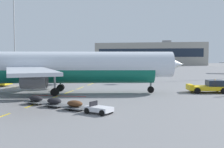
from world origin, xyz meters
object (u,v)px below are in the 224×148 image
object	(u,v)px
apron_light_mast_near	(14,14)
catering_truck	(22,73)
airliner_foreground	(67,67)
pushback_tug	(209,87)
baggage_train	(64,103)

from	to	relation	value
apron_light_mast_near	catering_truck	bearing A→B (deg)	-54.81
airliner_foreground	pushback_tug	size ratio (longest dim) A/B	5.42
baggage_train	apron_light_mast_near	distance (m)	59.99
airliner_foreground	catering_truck	size ratio (longest dim) A/B	4.78
catering_truck	pushback_tug	bearing A→B (deg)	-19.18
baggage_train	pushback_tug	bearing A→B (deg)	43.98
apron_light_mast_near	baggage_train	bearing A→B (deg)	-54.09
airliner_foreground	apron_light_mast_near	world-z (taller)	apron_light_mast_near
apron_light_mast_near	pushback_tug	bearing A→B (deg)	-30.85
baggage_train	apron_light_mast_near	bearing A→B (deg)	125.91
airliner_foreground	pushback_tug	world-z (taller)	airliner_foreground
pushback_tug	catering_truck	size ratio (longest dim) A/B	0.88
pushback_tug	apron_light_mast_near	world-z (taller)	apron_light_mast_near
airliner_foreground	baggage_train	size ratio (longest dim) A/B	3.08
airliner_foreground	catering_truck	xyz separation A→B (m)	(-17.92, 18.41, -2.30)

